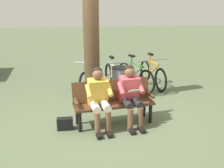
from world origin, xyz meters
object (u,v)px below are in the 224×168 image
object	(u,v)px
bicycle_green	(89,78)
litter_bin	(120,83)
bench	(113,99)
bicycle_purple	(152,74)
bicycle_red	(113,78)
handbag	(65,124)
person_companion	(99,96)
tree_trunk	(91,22)
bicycle_silver	(135,76)
person_reading	(131,93)

from	to	relation	value
bicycle_green	litter_bin	bearing A→B (deg)	68.13
bench	bicycle_purple	distance (m)	2.64
bicycle_red	handbag	bearing A→B (deg)	-38.44
person_companion	bicycle_purple	world-z (taller)	person_companion
tree_trunk	bicycle_purple	xyz separation A→B (m)	(-1.79, -0.97, -1.57)
person_companion	handbag	xyz separation A→B (m)	(0.67, 0.01, -0.54)
tree_trunk	bicycle_silver	distance (m)	2.16
litter_bin	bicycle_red	size ratio (longest dim) A/B	0.49
bench	bicycle_red	bearing A→B (deg)	-106.09
person_reading	bicycle_green	xyz separation A→B (m)	(0.71, -2.16, -0.31)
handbag	bicycle_silver	size ratio (longest dim) A/B	0.19
bicycle_silver	bicycle_purple	bearing A→B (deg)	80.49
bicycle_silver	bicycle_green	world-z (taller)	same
person_reading	litter_bin	bearing A→B (deg)	-98.78
bicycle_green	person_reading	bearing A→B (deg)	38.80
person_companion	bicycle_silver	distance (m)	2.58
bench	handbag	size ratio (longest dim) A/B	5.50
bicycle_purple	bicycle_silver	world-z (taller)	same
handbag	litter_bin	distance (m)	2.09
tree_trunk	bicycle_purple	distance (m)	2.56
person_companion	bicycle_purple	distance (m)	2.99
person_companion	bench	bearing A→B (deg)	-153.09
person_reading	bicycle_purple	size ratio (longest dim) A/B	0.72
bicycle_green	bicycle_red	bearing A→B (deg)	100.47
bicycle_silver	handbag	bearing A→B (deg)	-64.29
litter_bin	bicycle_silver	distance (m)	0.88
person_companion	bicycle_red	xyz separation A→B (m)	(-0.58, -2.13, -0.30)
bicycle_purple	bicycle_red	bearing A→B (deg)	-86.53
person_reading	handbag	world-z (taller)	person_reading
litter_bin	bicycle_green	xyz separation A→B (m)	(0.73, -0.67, -0.05)
litter_bin	bicycle_green	size ratio (longest dim) A/B	0.51
tree_trunk	bicycle_red	xyz separation A→B (m)	(-0.61, -0.69, -1.57)
tree_trunk	bicycle_silver	size ratio (longest dim) A/B	2.48
litter_bin	bicycle_red	xyz separation A→B (m)	(0.08, -0.55, -0.05)
litter_bin	person_companion	bearing A→B (deg)	67.39
bench	bicycle_red	size ratio (longest dim) A/B	0.99
litter_bin	bicycle_red	distance (m)	0.56
person_companion	tree_trunk	xyz separation A→B (m)	(0.04, -1.45, 1.26)
bench	bicycle_silver	bearing A→B (deg)	-121.73
tree_trunk	bicycle_silver	bearing A→B (deg)	-146.70
bench	person_reading	xyz separation A→B (m)	(-0.34, 0.12, 0.16)
person_companion	litter_bin	xyz separation A→B (m)	(-0.66, -1.58, -0.26)
person_reading	tree_trunk	xyz separation A→B (m)	(0.67, -1.36, 1.26)
tree_trunk	litter_bin	world-z (taller)	tree_trunk
person_reading	bicycle_red	distance (m)	2.07
bicycle_red	bicycle_silver	bearing A→B (deg)	93.38
handbag	litter_bin	bearing A→B (deg)	-129.87
handbag	tree_trunk	bearing A→B (deg)	-113.43
bench	bicycle_silver	world-z (taller)	bicycle_silver
bench	handbag	distance (m)	1.06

